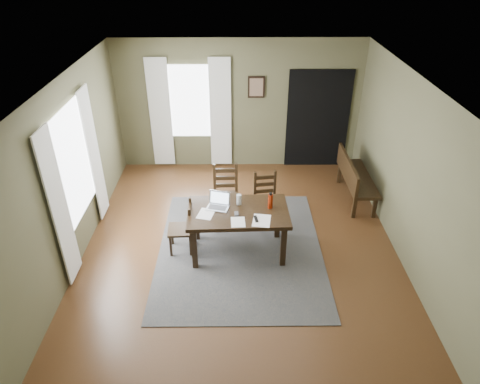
{
  "coord_description": "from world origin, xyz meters",
  "views": [
    {
      "loc": [
        -0.05,
        -5.45,
        4.36
      ],
      "look_at": [
        0.0,
        0.3,
        0.9
      ],
      "focal_mm": 32.0,
      "sensor_mm": 36.0,
      "label": 1
    }
  ],
  "objects_px": {
    "chair_end": "(183,228)",
    "laptop": "(219,203)",
    "chair_back_right": "(266,200)",
    "dining_table": "(238,216)",
    "bench": "(354,176)",
    "chair_back_left": "(226,195)",
    "water_bottle": "(270,201)"
  },
  "relations": [
    {
      "from": "dining_table",
      "to": "laptop",
      "type": "relative_size",
      "value": 4.09
    },
    {
      "from": "chair_end",
      "to": "chair_back_left",
      "type": "relative_size",
      "value": 0.86
    },
    {
      "from": "chair_end",
      "to": "chair_back_right",
      "type": "relative_size",
      "value": 0.94
    },
    {
      "from": "chair_back_right",
      "to": "water_bottle",
      "type": "distance_m",
      "value": 0.87
    },
    {
      "from": "laptop",
      "to": "water_bottle",
      "type": "xyz_separation_m",
      "value": [
        0.79,
        -0.05,
        0.06
      ]
    },
    {
      "from": "chair_end",
      "to": "dining_table",
      "type": "bearing_deg",
      "value": 83.77
    },
    {
      "from": "bench",
      "to": "water_bottle",
      "type": "height_order",
      "value": "water_bottle"
    },
    {
      "from": "water_bottle",
      "to": "chair_back_left",
      "type": "bearing_deg",
      "value": 129.38
    },
    {
      "from": "chair_back_left",
      "to": "bench",
      "type": "height_order",
      "value": "chair_back_left"
    },
    {
      "from": "dining_table",
      "to": "water_bottle",
      "type": "height_order",
      "value": "water_bottle"
    },
    {
      "from": "chair_back_left",
      "to": "chair_back_right",
      "type": "height_order",
      "value": "chair_back_left"
    },
    {
      "from": "dining_table",
      "to": "laptop",
      "type": "bearing_deg",
      "value": 155.34
    },
    {
      "from": "chair_back_right",
      "to": "laptop",
      "type": "relative_size",
      "value": 2.43
    },
    {
      "from": "chair_end",
      "to": "water_bottle",
      "type": "bearing_deg",
      "value": 88.18
    },
    {
      "from": "chair_back_right",
      "to": "laptop",
      "type": "height_order",
      "value": "laptop"
    },
    {
      "from": "chair_back_left",
      "to": "chair_end",
      "type": "bearing_deg",
      "value": -128.65
    },
    {
      "from": "dining_table",
      "to": "chair_back_right",
      "type": "relative_size",
      "value": 1.69
    },
    {
      "from": "chair_back_left",
      "to": "laptop",
      "type": "xyz_separation_m",
      "value": [
        -0.09,
        -0.81,
        0.34
      ]
    },
    {
      "from": "chair_back_right",
      "to": "water_bottle",
      "type": "xyz_separation_m",
      "value": [
        0.01,
        -0.74,
        0.44
      ]
    },
    {
      "from": "bench",
      "to": "dining_table",
      "type": "bearing_deg",
      "value": 126.09
    },
    {
      "from": "dining_table",
      "to": "chair_back_right",
      "type": "distance_m",
      "value": 0.98
    },
    {
      "from": "chair_back_left",
      "to": "bench",
      "type": "distance_m",
      "value": 2.47
    },
    {
      "from": "chair_back_left",
      "to": "laptop",
      "type": "distance_m",
      "value": 0.88
    },
    {
      "from": "chair_back_right",
      "to": "dining_table",
      "type": "bearing_deg",
      "value": -129.02
    },
    {
      "from": "chair_end",
      "to": "chair_back_left",
      "type": "height_order",
      "value": "chair_back_left"
    },
    {
      "from": "bench",
      "to": "laptop",
      "type": "xyz_separation_m",
      "value": [
        -2.47,
        -1.46,
        0.34
      ]
    },
    {
      "from": "chair_end",
      "to": "laptop",
      "type": "xyz_separation_m",
      "value": [
        0.56,
        0.08,
        0.41
      ]
    },
    {
      "from": "bench",
      "to": "laptop",
      "type": "distance_m",
      "value": 2.9
    },
    {
      "from": "dining_table",
      "to": "chair_back_left",
      "type": "height_order",
      "value": "chair_back_left"
    },
    {
      "from": "dining_table",
      "to": "bench",
      "type": "bearing_deg",
      "value": 34.08
    },
    {
      "from": "chair_end",
      "to": "water_bottle",
      "type": "xyz_separation_m",
      "value": [
        1.35,
        0.03,
        0.47
      ]
    },
    {
      "from": "chair_back_left",
      "to": "water_bottle",
      "type": "height_order",
      "value": "water_bottle"
    }
  ]
}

